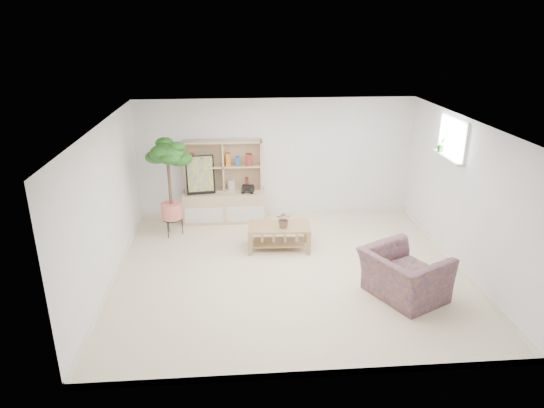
{
  "coord_description": "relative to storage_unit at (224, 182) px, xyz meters",
  "views": [
    {
      "loc": [
        -0.83,
        -6.88,
        3.76
      ],
      "look_at": [
        -0.26,
        0.25,
        1.07
      ],
      "focal_mm": 32.0,
      "sensor_mm": 36.0,
      "label": 1
    }
  ],
  "objects": [
    {
      "name": "storage_unit",
      "position": [
        0.0,
        0.0,
        0.0
      ],
      "size": [
        1.62,
        0.55,
        1.62
      ],
      "primitive_type": null,
      "color": "tan",
      "rests_on": "floor"
    },
    {
      "name": "ceiling",
      "position": [
        1.05,
        -2.24,
        1.59
      ],
      "size": [
        5.5,
        5.0,
        0.01
      ],
      "primitive_type": "cube",
      "color": "white",
      "rests_on": "walls"
    },
    {
      "name": "floor_tree",
      "position": [
        -0.97,
        -0.63,
        0.1
      ],
      "size": [
        0.73,
        0.73,
        1.83
      ],
      "primitive_type": null,
      "rotation": [
        0.0,
        0.0,
        0.08
      ],
      "color": "#11400B",
      "rests_on": "floor"
    },
    {
      "name": "window",
      "position": [
        3.78,
        -1.64,
        1.19
      ],
      "size": [
        0.1,
        0.98,
        0.68
      ],
      "primitive_type": null,
      "color": "silver",
      "rests_on": "walls"
    },
    {
      "name": "table_plant",
      "position": [
        1.05,
        -1.47,
        -0.22
      ],
      "size": [
        0.3,
        0.27,
        0.3
      ],
      "primitive_type": "imported",
      "rotation": [
        0.0,
        0.0,
        -0.14
      ],
      "color": "#23731F",
      "rests_on": "coffee_table"
    },
    {
      "name": "coffee_table",
      "position": [
        0.96,
        -1.38,
        -0.59
      ],
      "size": [
        1.11,
        0.65,
        0.44
      ],
      "primitive_type": null,
      "rotation": [
        0.0,
        0.0,
        -0.06
      ],
      "color": "olive",
      "rests_on": "floor"
    },
    {
      "name": "poster",
      "position": [
        -0.44,
        -0.05,
        0.18
      ],
      "size": [
        0.56,
        0.21,
        0.76
      ],
      "primitive_type": null,
      "rotation": [
        0.0,
        0.0,
        0.15
      ],
      "color": "yellow",
      "rests_on": "storage_unit"
    },
    {
      "name": "toy_truck",
      "position": [
        0.47,
        -0.08,
        -0.12
      ],
      "size": [
        0.36,
        0.28,
        0.17
      ],
      "primitive_type": null,
      "rotation": [
        0.0,
        0.0,
        -0.19
      ],
      "color": "black",
      "rests_on": "storage_unit"
    },
    {
      "name": "sill_plant",
      "position": [
        3.72,
        -1.35,
        1.02
      ],
      "size": [
        0.14,
        0.12,
        0.25
      ],
      "primitive_type": "imported",
      "rotation": [
        0.0,
        0.0,
        -0.03
      ],
      "color": "#11400B",
      "rests_on": "window_sill"
    },
    {
      "name": "walls",
      "position": [
        1.05,
        -2.24,
        0.39
      ],
      "size": [
        5.51,
        5.01,
        2.4
      ],
      "color": "white",
      "rests_on": "floor"
    },
    {
      "name": "armchair",
      "position": [
        2.61,
        -3.12,
        -0.41
      ],
      "size": [
        1.34,
        1.4,
        0.8
      ],
      "primitive_type": "imported",
      "rotation": [
        0.0,
        0.0,
        2.05
      ],
      "color": "navy",
      "rests_on": "floor"
    },
    {
      "name": "baseboard",
      "position": [
        1.05,
        -2.24,
        -0.76
      ],
      "size": [
        5.5,
        5.0,
        0.1
      ],
      "primitive_type": null,
      "color": "white",
      "rests_on": "floor"
    },
    {
      "name": "floor",
      "position": [
        1.05,
        -2.24,
        -0.81
      ],
      "size": [
        5.5,
        5.0,
        0.01
      ],
      "primitive_type": "cube",
      "color": "beige",
      "rests_on": "ground"
    },
    {
      "name": "window_sill",
      "position": [
        3.72,
        -1.64,
        0.87
      ],
      "size": [
        0.14,
        1.0,
        0.04
      ],
      "primitive_type": "cube",
      "color": "white",
      "rests_on": "walls"
    }
  ]
}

